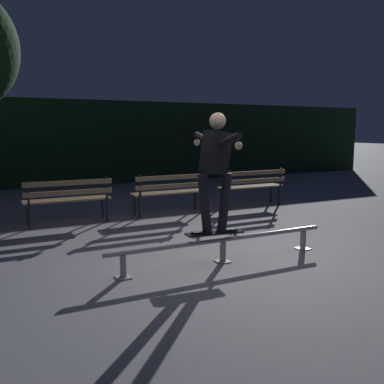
# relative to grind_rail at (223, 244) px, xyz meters

# --- Properties ---
(ground_plane) EXTENTS (90.00, 90.00, 0.00)m
(ground_plane) POSITION_rel_grind_rail_xyz_m (0.00, 0.02, -0.25)
(ground_plane) COLOR slate
(hedge_backdrop) EXTENTS (24.00, 1.20, 2.72)m
(hedge_backdrop) POSITION_rel_grind_rail_xyz_m (0.00, 9.41, 1.11)
(hedge_backdrop) COLOR black
(hedge_backdrop) RESTS_ON ground
(grind_rail) EXTENTS (3.26, 0.18, 0.33)m
(grind_rail) POSITION_rel_grind_rail_xyz_m (0.00, 0.00, 0.00)
(grind_rail) COLOR #9E9EA3
(grind_rail) RESTS_ON ground
(skateboard) EXTENTS (0.80, 0.28, 0.09)m
(skateboard) POSITION_rel_grind_rail_xyz_m (-0.13, 0.00, 0.16)
(skateboard) COLOR black
(skateboard) RESTS_ON grind_rail
(skateboarder) EXTENTS (0.63, 1.40, 1.56)m
(skateboarder) POSITION_rel_grind_rail_xyz_m (-0.13, -0.00, 1.09)
(skateboarder) COLOR black
(skateboarder) RESTS_ON skateboard
(park_bench_left_center) EXTENTS (1.60, 0.42, 0.88)m
(park_bench_left_center) POSITION_rel_grind_rail_xyz_m (-1.44, 3.24, 0.28)
(park_bench_left_center) COLOR black
(park_bench_left_center) RESTS_ON ground
(park_bench_right_center) EXTENTS (1.60, 0.42, 0.88)m
(park_bench_right_center) POSITION_rel_grind_rail_xyz_m (0.64, 3.24, 0.28)
(park_bench_right_center) COLOR black
(park_bench_right_center) RESTS_ON ground
(park_bench_rightmost) EXTENTS (1.60, 0.42, 0.88)m
(park_bench_rightmost) POSITION_rel_grind_rail_xyz_m (2.71, 3.24, 0.28)
(park_bench_rightmost) COLOR black
(park_bench_rightmost) RESTS_ON ground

